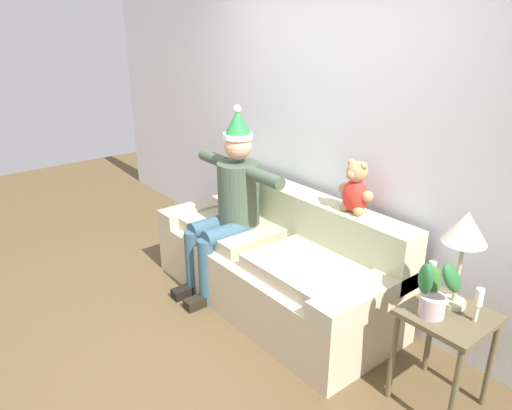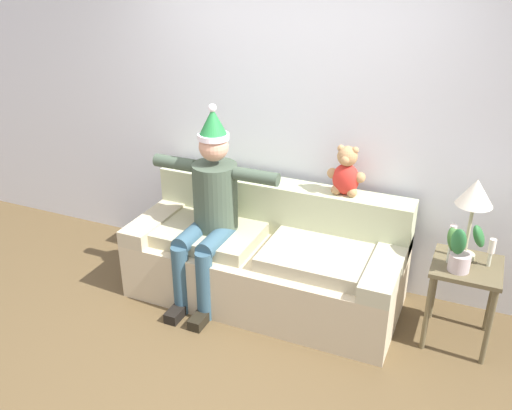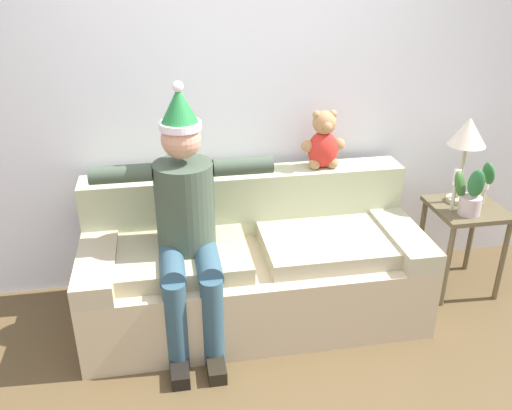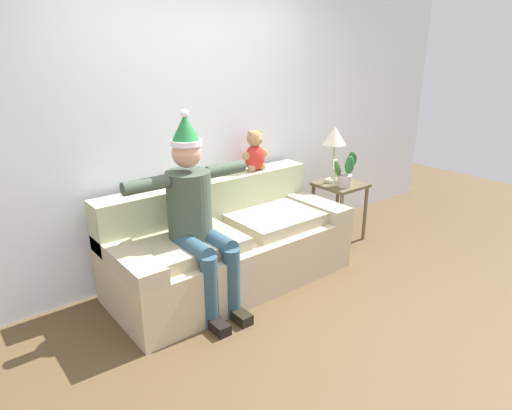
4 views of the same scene
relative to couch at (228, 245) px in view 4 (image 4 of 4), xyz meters
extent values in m
plane|color=brown|center=(0.00, -1.03, -0.34)|extent=(10.00, 10.00, 0.00)
cube|color=silver|center=(0.00, 0.52, 1.01)|extent=(7.00, 0.10, 2.70)
cube|color=#C0AF8D|center=(0.00, -0.05, -0.11)|extent=(2.07, 0.89, 0.46)
cube|color=#B5BC93|center=(0.00, 0.27, 0.32)|extent=(2.07, 0.24, 0.40)
cube|color=#B6A98B|center=(-0.93, -0.05, 0.18)|extent=(0.22, 0.89, 0.12)
cube|color=#B4B193|center=(0.93, -0.05, 0.18)|extent=(0.22, 0.89, 0.12)
cube|color=tan|center=(-0.47, -0.10, 0.17)|extent=(0.83, 0.62, 0.10)
cube|color=#AFA78A|center=(0.47, -0.10, 0.17)|extent=(0.83, 0.62, 0.10)
cylinder|color=#3F4E3F|center=(-0.40, -0.07, 0.48)|extent=(0.34, 0.34, 0.52)
sphere|color=tan|center=(-0.40, -0.07, 0.88)|extent=(0.22, 0.22, 0.22)
cylinder|color=white|center=(-0.40, -0.07, 0.96)|extent=(0.23, 0.23, 0.04)
cone|color=#227738|center=(-0.40, -0.07, 1.07)|extent=(0.21, 0.21, 0.20)
sphere|color=white|center=(-0.40, -0.07, 1.17)|extent=(0.06, 0.06, 0.06)
cylinder|color=#315062|center=(-0.50, -0.27, 0.22)|extent=(0.14, 0.40, 0.14)
cylinder|color=#315062|center=(-0.50, -0.47, -0.06)|extent=(0.13, 0.13, 0.56)
cube|color=black|center=(-0.50, -0.55, -0.30)|extent=(0.10, 0.24, 0.08)
cylinder|color=#315062|center=(-0.30, -0.27, 0.22)|extent=(0.14, 0.40, 0.14)
cylinder|color=#315062|center=(-0.30, -0.47, -0.06)|extent=(0.13, 0.13, 0.56)
cube|color=black|center=(-0.30, -0.55, -0.30)|extent=(0.10, 0.24, 0.08)
cylinder|color=#3F4E3F|center=(-0.74, -0.07, 0.70)|extent=(0.34, 0.10, 0.10)
cylinder|color=#3F4E3F|center=(-0.06, -0.07, 0.70)|extent=(0.34, 0.10, 0.10)
ellipsoid|color=red|center=(0.51, 0.27, 0.64)|extent=(0.20, 0.16, 0.24)
sphere|color=#AF7F53|center=(0.51, 0.27, 0.82)|extent=(0.15, 0.15, 0.15)
sphere|color=#AF7F53|center=(0.51, 0.21, 0.81)|extent=(0.07, 0.07, 0.07)
sphere|color=#AF7F53|center=(0.46, 0.27, 0.88)|extent=(0.05, 0.05, 0.05)
sphere|color=#AF7F53|center=(0.56, 0.27, 0.88)|extent=(0.05, 0.05, 0.05)
sphere|color=#AF7F53|center=(0.40, 0.27, 0.67)|extent=(0.08, 0.08, 0.08)
sphere|color=#AF7F53|center=(0.45, 0.24, 0.56)|extent=(0.08, 0.08, 0.08)
sphere|color=#AF7F53|center=(0.61, 0.27, 0.67)|extent=(0.08, 0.08, 0.08)
sphere|color=#AF7F53|center=(0.57, 0.24, 0.56)|extent=(0.08, 0.08, 0.08)
cube|color=brown|center=(1.44, 0.02, 0.26)|extent=(0.45, 0.45, 0.03)
cylinder|color=brown|center=(1.25, -0.18, -0.04)|extent=(0.04, 0.04, 0.59)
cylinder|color=brown|center=(1.64, -0.18, -0.04)|extent=(0.04, 0.04, 0.59)
cylinder|color=brown|center=(1.25, 0.21, -0.04)|extent=(0.04, 0.04, 0.59)
cylinder|color=brown|center=(1.64, 0.21, -0.04)|extent=(0.04, 0.04, 0.59)
cylinder|color=#BABB93|center=(1.41, 0.10, 0.29)|extent=(0.14, 0.14, 0.03)
cylinder|color=#B5B38B|center=(1.41, 0.10, 0.49)|extent=(0.02, 0.02, 0.37)
cone|color=beige|center=(1.41, 0.10, 0.77)|extent=(0.24, 0.24, 0.18)
cylinder|color=#C0ADAD|center=(1.39, -0.08, 0.34)|extent=(0.14, 0.14, 0.12)
ellipsoid|color=#27652F|center=(1.47, -0.09, 0.55)|extent=(0.12, 0.16, 0.21)
ellipsoid|color=#36662C|center=(1.33, -0.03, 0.47)|extent=(0.16, 0.13, 0.20)
ellipsoid|color=#256433|center=(1.36, -0.15, 0.52)|extent=(0.12, 0.10, 0.18)
cylinder|color=beige|center=(1.32, 0.00, 0.37)|extent=(0.02, 0.02, 0.18)
cylinder|color=white|center=(1.32, 0.00, 0.51)|extent=(0.04, 0.04, 0.10)
cylinder|color=beige|center=(1.57, 0.06, 0.33)|extent=(0.02, 0.02, 0.10)
cylinder|color=white|center=(1.57, 0.06, 0.43)|extent=(0.04, 0.04, 0.10)
camera|label=1|loc=(2.54, -2.24, 1.81)|focal=33.61mm
camera|label=2|loc=(1.42, -3.46, 2.22)|focal=38.91mm
camera|label=3|loc=(-0.50, -2.93, 1.83)|focal=38.33mm
camera|label=4|loc=(-2.00, -2.88, 1.62)|focal=31.20mm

